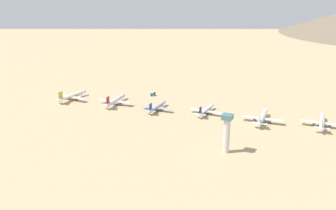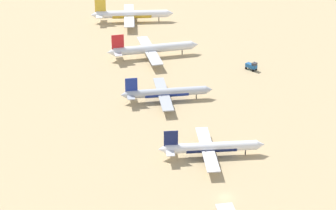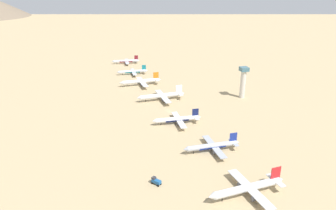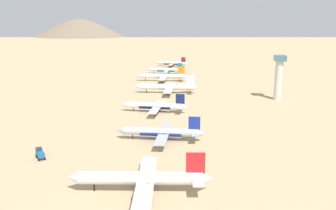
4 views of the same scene
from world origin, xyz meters
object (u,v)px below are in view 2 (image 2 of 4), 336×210
Objects in this scene: parked_jet_4 at (210,147)px; parked_jet_5 at (166,93)px; service_truck at (252,66)px; parked_jet_7 at (131,14)px; parked_jet_6 at (152,49)px.

parked_jet_4 is 46.65m from parked_jet_5.
service_truck is (41.81, 26.46, -1.58)m from parked_jet_5.
service_truck is at bearing 66.62° from parked_jet_4.
parked_jet_7 is at bearing 125.81° from service_truck.
parked_jet_4 is 142.07m from parked_jet_7.
parked_jet_5 is at bearing -88.10° from parked_jet_6.
service_truck is at bearing -54.19° from parked_jet_7.
parked_jet_5 is 0.87× the size of parked_jet_6.
parked_jet_5 is at bearing 103.32° from parked_jet_4.
parked_jet_4 is 0.99× the size of parked_jet_5.
service_truck is (31.06, 71.86, -1.56)m from parked_jet_4.
parked_jet_7 is 7.90× the size of service_truck.
parked_jet_4 is at bearing -82.36° from parked_jet_6.
parked_jet_6 is 0.99× the size of parked_jet_7.
parked_jet_5 is at bearing -85.23° from parked_jet_7.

